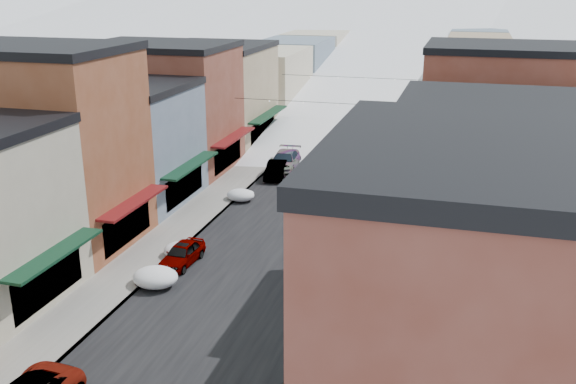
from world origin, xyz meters
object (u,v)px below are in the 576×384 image
Objects in this scene: car_dark_hatch at (276,170)px; car_green_sedan at (335,240)px; car_silver_sedan at (182,254)px; trash_can at (355,233)px; streetlamp_near at (360,192)px.

car_dark_hatch is 16.19m from car_green_sedan.
car_silver_sedan is 11.12m from trash_can.
trash_can is at bearing 36.05° from car_silver_sedan.
car_dark_hatch is at bearing 126.49° from trash_can.
car_silver_sedan is at bearing -146.72° from trash_can.
trash_can is (9.30, 6.10, -0.04)m from car_silver_sedan.
car_green_sedan is 1.17× the size of streetlamp_near.
car_silver_sedan is 12.19m from streetlamp_near.
streetlamp_near is at bearing -110.05° from car_green_sedan.
streetlamp_near is at bearing -56.56° from car_dark_hatch.
car_silver_sedan is 0.92× the size of car_dark_hatch.
trash_can is at bearing -119.73° from car_green_sedan.
car_green_sedan reaches higher than car_dark_hatch.
streetlamp_near reaches higher than car_dark_hatch.
car_dark_hatch is at bearing -65.59° from car_green_sedan.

